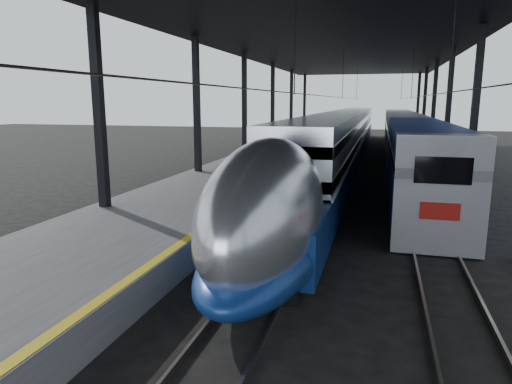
% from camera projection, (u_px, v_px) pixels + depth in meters
% --- Properties ---
extents(ground, '(160.00, 160.00, 0.00)m').
position_uv_depth(ground, '(187.00, 292.00, 12.68)').
color(ground, black).
rests_on(ground, ground).
extents(platform, '(6.00, 80.00, 1.00)m').
position_uv_depth(platform, '(256.00, 169.00, 32.41)').
color(platform, '#4C4C4F').
rests_on(platform, ground).
extents(yellow_strip, '(0.30, 80.00, 0.01)m').
position_uv_depth(yellow_strip, '(294.00, 163.00, 31.59)').
color(yellow_strip, gold).
rests_on(yellow_strip, platform).
extents(rails, '(6.52, 80.00, 0.16)m').
position_uv_depth(rails, '(371.00, 180.00, 30.43)').
color(rails, slate).
rests_on(rails, ground).
extents(canopy, '(18.00, 75.00, 9.47)m').
position_uv_depth(canopy, '(336.00, 40.00, 29.34)').
color(canopy, black).
rests_on(canopy, ground).
extents(tgv_train, '(3.06, 65.20, 4.38)m').
position_uv_depth(tgv_train, '(344.00, 139.00, 38.87)').
color(tgv_train, silver).
rests_on(tgv_train, ground).
extents(second_train, '(3.00, 56.05, 4.14)m').
position_uv_depth(second_train, '(404.00, 137.00, 40.90)').
color(second_train, navy).
rests_on(second_train, ground).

